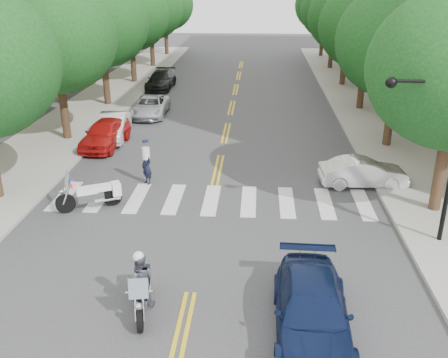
# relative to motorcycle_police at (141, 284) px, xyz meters

# --- Properties ---
(ground) EXTENTS (140.00, 140.00, 0.00)m
(ground) POSITION_rel_motorcycle_police_xyz_m (1.24, 0.84, -0.83)
(ground) COLOR #38383A
(ground) RESTS_ON ground
(sidewalk_left) EXTENTS (5.00, 60.00, 0.15)m
(sidewalk_left) POSITION_rel_motorcycle_police_xyz_m (-8.26, 22.84, -0.75)
(sidewalk_left) COLOR #9E9991
(sidewalk_left) RESTS_ON ground
(sidewalk_right) EXTENTS (5.00, 60.00, 0.15)m
(sidewalk_right) POSITION_rel_motorcycle_police_xyz_m (10.74, 22.84, -0.75)
(sidewalk_right) COLOR #9E9991
(sidewalk_right) RESTS_ON ground
(tree_l_1) EXTENTS (6.40, 6.40, 8.45)m
(tree_l_1) POSITION_rel_motorcycle_police_xyz_m (-7.56, 14.84, 4.73)
(tree_l_1) COLOR #382316
(tree_l_1) RESTS_ON ground
(tree_l_2) EXTENTS (6.40, 6.40, 8.45)m
(tree_l_2) POSITION_rel_motorcycle_police_xyz_m (-7.56, 22.84, 4.73)
(tree_l_2) COLOR #382316
(tree_l_2) RESTS_ON ground
(tree_l_3) EXTENTS (6.40, 6.40, 8.45)m
(tree_l_3) POSITION_rel_motorcycle_police_xyz_m (-7.56, 30.84, 4.73)
(tree_l_3) COLOR #382316
(tree_l_3) RESTS_ON ground
(tree_l_4) EXTENTS (6.40, 6.40, 8.45)m
(tree_l_4) POSITION_rel_motorcycle_police_xyz_m (-7.56, 38.84, 4.73)
(tree_l_4) COLOR #382316
(tree_l_4) RESTS_ON ground
(tree_l_5) EXTENTS (6.40, 6.40, 8.45)m
(tree_l_5) POSITION_rel_motorcycle_police_xyz_m (-7.56, 46.84, 4.73)
(tree_l_5) COLOR #382316
(tree_l_5) RESTS_ON ground
(tree_r_1) EXTENTS (6.40, 6.40, 8.45)m
(tree_r_1) POSITION_rel_motorcycle_police_xyz_m (10.04, 14.84, 4.73)
(tree_r_1) COLOR #382316
(tree_r_1) RESTS_ON ground
(tree_r_2) EXTENTS (6.40, 6.40, 8.45)m
(tree_r_2) POSITION_rel_motorcycle_police_xyz_m (10.04, 22.84, 4.73)
(tree_r_2) COLOR #382316
(tree_r_2) RESTS_ON ground
(tree_r_3) EXTENTS (6.40, 6.40, 8.45)m
(tree_r_3) POSITION_rel_motorcycle_police_xyz_m (10.04, 30.84, 4.73)
(tree_r_3) COLOR #382316
(tree_r_3) RESTS_ON ground
(tree_r_4) EXTENTS (6.40, 6.40, 8.45)m
(tree_r_4) POSITION_rel_motorcycle_police_xyz_m (10.04, 38.84, 4.73)
(tree_r_4) COLOR #382316
(tree_r_4) RESTS_ON ground
(tree_r_5) EXTENTS (6.40, 6.40, 8.45)m
(tree_r_5) POSITION_rel_motorcycle_police_xyz_m (10.04, 46.84, 4.73)
(tree_r_5) COLOR #382316
(tree_r_5) RESTS_ON ground
(traffic_signal_pole) EXTENTS (2.82, 0.42, 6.00)m
(traffic_signal_pole) POSITION_rel_motorcycle_police_xyz_m (8.96, 4.34, 2.89)
(traffic_signal_pole) COLOR black
(traffic_signal_pole) RESTS_ON ground
(motorcycle_police) EXTENTS (0.86, 2.28, 1.86)m
(motorcycle_police) POSITION_rel_motorcycle_police_xyz_m (0.00, 0.00, 0.00)
(motorcycle_police) COLOR black
(motorcycle_police) RESTS_ON ground
(motorcycle_parked) EXTENTS (2.42, 1.45, 1.68)m
(motorcycle_parked) POSITION_rel_motorcycle_police_xyz_m (-3.28, 6.33, -0.24)
(motorcycle_parked) COLOR black
(motorcycle_parked) RESTS_ON ground
(officer_standing) EXTENTS (0.69, 0.69, 1.62)m
(officer_standing) POSITION_rel_motorcycle_police_xyz_m (-1.74, 8.91, -0.02)
(officer_standing) COLOR black
(officer_standing) RESTS_ON ground
(convertible) EXTENTS (3.87, 1.61, 1.24)m
(convertible) POSITION_rel_motorcycle_police_xyz_m (7.74, 9.34, -0.21)
(convertible) COLOR white
(convertible) RESTS_ON ground
(sedan_blue) EXTENTS (2.03, 4.78, 1.38)m
(sedan_blue) POSITION_rel_motorcycle_police_xyz_m (4.57, -0.69, -0.14)
(sedan_blue) COLOR #0E1A3E
(sedan_blue) RESTS_ON ground
(parked_car_a) EXTENTS (2.06, 4.49, 1.49)m
(parked_car_a) POSITION_rel_motorcycle_police_xyz_m (-5.06, 13.84, -0.08)
(parked_car_a) COLOR red
(parked_car_a) RESTS_ON ground
(parked_car_b) EXTENTS (1.91, 4.37, 1.40)m
(parked_car_b) POSITION_rel_motorcycle_police_xyz_m (-5.06, 15.34, -0.13)
(parked_car_b) COLOR silver
(parked_car_b) RESTS_ON ground
(parked_car_c) EXTENTS (2.17, 4.56, 1.26)m
(parked_car_c) POSITION_rel_motorcycle_police_xyz_m (-3.96, 20.34, -0.20)
(parked_car_c) COLOR #B7BABF
(parked_car_c) RESTS_ON ground
(parked_car_d) EXTENTS (1.99, 4.81, 1.39)m
(parked_car_d) POSITION_rel_motorcycle_police_xyz_m (-4.85, 28.81, -0.13)
(parked_car_d) COLOR black
(parked_car_d) RESTS_ON ground
(parked_car_e) EXTENTS (1.73, 4.03, 1.35)m
(parked_car_e) POSITION_rel_motorcycle_police_xyz_m (-5.06, 30.46, -0.15)
(parked_car_e) COLOR #949498
(parked_car_e) RESTS_ON ground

